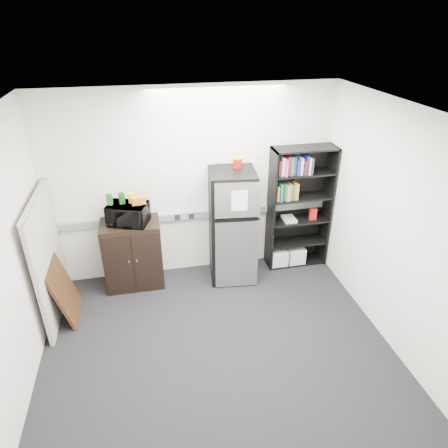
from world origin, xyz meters
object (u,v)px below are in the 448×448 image
(cubicle_partition, at_px, (48,259))
(microwave, at_px, (128,214))
(bookshelf, at_px, (298,206))
(cabinet, at_px, (133,254))
(refrigerator, at_px, (232,226))

(cubicle_partition, distance_m, microwave, 1.11)
(bookshelf, bearing_deg, cabinet, -178.45)
(microwave, bearing_deg, bookshelf, 21.04)
(cabinet, bearing_deg, refrigerator, -3.28)
(bookshelf, relative_size, cubicle_partition, 1.14)
(bookshelf, height_order, microwave, bookshelf)
(cabinet, height_order, refrigerator, refrigerator)
(microwave, bearing_deg, cubicle_partition, -138.63)
(bookshelf, distance_m, refrigerator, 1.04)
(cabinet, height_order, microwave, microwave)
(cubicle_partition, relative_size, refrigerator, 0.99)
(cabinet, bearing_deg, cubicle_partition, -156.95)
(bookshelf, bearing_deg, refrigerator, -171.89)
(bookshelf, xyz_separation_m, cubicle_partition, (-3.41, -0.49, -0.16))
(bookshelf, distance_m, cabinet, 2.47)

